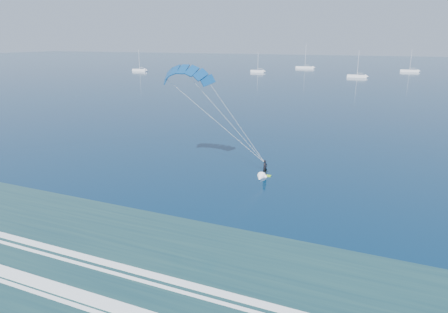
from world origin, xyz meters
TOP-DOWN VIEW (x-y plane):
  - kitesurfer_rig at (3.85, 31.52)m, footprint 13.83×7.15m
  - sailboat_0 at (-107.72, 172.79)m, footprint 8.34×2.40m
  - sailboat_1 at (-46.22, 190.90)m, footprint 7.25×2.40m
  - sailboat_2 at (-30.00, 230.18)m, footprint 10.76×2.40m
  - sailboat_3 at (4.66, 181.12)m, footprint 8.54×2.40m
  - sailboat_7 at (26.93, 225.76)m, footprint 9.16×2.40m

SIDE VIEW (x-z plane):
  - sailboat_1 at x=-46.22m, z-range -4.40..5.75m
  - sailboat_7 at x=26.93m, z-range -5.19..6.55m
  - sailboat_0 at x=-107.72m, z-range -5.02..6.38m
  - sailboat_3 at x=4.66m, z-range -5.25..6.62m
  - sailboat_2 at x=-30.00m, z-range -6.42..7.81m
  - kitesurfer_rig at x=3.85m, z-range 0.29..15.13m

